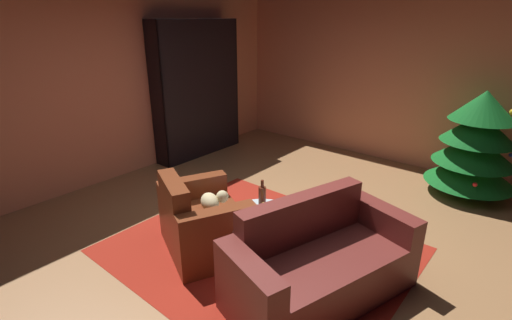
{
  "coord_description": "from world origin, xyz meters",
  "views": [
    {
      "loc": [
        2.16,
        -2.79,
        2.34
      ],
      "look_at": [
        -0.27,
        0.13,
        0.87
      ],
      "focal_mm": 26.3,
      "sensor_mm": 36.0,
      "label": 1
    }
  ],
  "objects_px": {
    "coffee_table": "(263,220)",
    "bottle_on_table": "(262,196)",
    "armchair_red": "(202,223)",
    "couch_red": "(319,265)",
    "decorated_tree": "(476,144)",
    "book_stack_on_table": "(264,212)",
    "bookshelf_unit": "(202,90)"
  },
  "relations": [
    {
      "from": "book_stack_on_table",
      "to": "coffee_table",
      "type": "bearing_deg",
      "value": -109.17
    },
    {
      "from": "bookshelf_unit",
      "to": "book_stack_on_table",
      "type": "height_order",
      "value": "bookshelf_unit"
    },
    {
      "from": "bookshelf_unit",
      "to": "decorated_tree",
      "type": "bearing_deg",
      "value": 15.57
    },
    {
      "from": "decorated_tree",
      "to": "coffee_table",
      "type": "bearing_deg",
      "value": -113.6
    },
    {
      "from": "armchair_red",
      "to": "coffee_table",
      "type": "height_order",
      "value": "armchair_red"
    },
    {
      "from": "armchair_red",
      "to": "couch_red",
      "type": "xyz_separation_m",
      "value": [
        1.3,
        0.18,
        -0.01
      ]
    },
    {
      "from": "armchair_red",
      "to": "couch_red",
      "type": "height_order",
      "value": "couch_red"
    },
    {
      "from": "coffee_table",
      "to": "bottle_on_table",
      "type": "bearing_deg",
      "value": 130.91
    },
    {
      "from": "bookshelf_unit",
      "to": "bottle_on_table",
      "type": "distance_m",
      "value": 3.17
    },
    {
      "from": "bookshelf_unit",
      "to": "bottle_on_table",
      "type": "height_order",
      "value": "bookshelf_unit"
    },
    {
      "from": "book_stack_on_table",
      "to": "couch_red",
      "type": "bearing_deg",
      "value": -11.92
    },
    {
      "from": "bottle_on_table",
      "to": "book_stack_on_table",
      "type": "bearing_deg",
      "value": -45.14
    },
    {
      "from": "couch_red",
      "to": "book_stack_on_table",
      "type": "distance_m",
      "value": 0.78
    },
    {
      "from": "bookshelf_unit",
      "to": "armchair_red",
      "type": "height_order",
      "value": "bookshelf_unit"
    },
    {
      "from": "armchair_red",
      "to": "decorated_tree",
      "type": "distance_m",
      "value": 3.76
    },
    {
      "from": "book_stack_on_table",
      "to": "decorated_tree",
      "type": "distance_m",
      "value": 3.2
    },
    {
      "from": "coffee_table",
      "to": "book_stack_on_table",
      "type": "bearing_deg",
      "value": 70.83
    },
    {
      "from": "bottle_on_table",
      "to": "armchair_red",
      "type": "bearing_deg",
      "value": -130.64
    },
    {
      "from": "armchair_red",
      "to": "couch_red",
      "type": "relative_size",
      "value": 0.66
    },
    {
      "from": "couch_red",
      "to": "bottle_on_table",
      "type": "distance_m",
      "value": 0.97
    },
    {
      "from": "armchair_red",
      "to": "coffee_table",
      "type": "relative_size",
      "value": 1.53
    },
    {
      "from": "couch_red",
      "to": "decorated_tree",
      "type": "distance_m",
      "value": 3.15
    },
    {
      "from": "couch_red",
      "to": "decorated_tree",
      "type": "height_order",
      "value": "decorated_tree"
    },
    {
      "from": "book_stack_on_table",
      "to": "decorated_tree",
      "type": "bearing_deg",
      "value": 66.38
    },
    {
      "from": "book_stack_on_table",
      "to": "bookshelf_unit",
      "type": "bearing_deg",
      "value": 147.51
    },
    {
      "from": "bottle_on_table",
      "to": "couch_red",
      "type": "bearing_deg",
      "value": -18.93
    },
    {
      "from": "armchair_red",
      "to": "decorated_tree",
      "type": "xyz_separation_m",
      "value": [
        1.84,
        3.26,
        0.42
      ]
    },
    {
      "from": "book_stack_on_table",
      "to": "bottle_on_table",
      "type": "distance_m",
      "value": 0.22
    },
    {
      "from": "bookshelf_unit",
      "to": "decorated_tree",
      "type": "height_order",
      "value": "bookshelf_unit"
    },
    {
      "from": "armchair_red",
      "to": "couch_red",
      "type": "bearing_deg",
      "value": 7.85
    },
    {
      "from": "couch_red",
      "to": "coffee_table",
      "type": "xyz_separation_m",
      "value": [
        -0.74,
        0.14,
        0.11
      ]
    },
    {
      "from": "bookshelf_unit",
      "to": "decorated_tree",
      "type": "xyz_separation_m",
      "value": [
        4.08,
        1.14,
        -0.4
      ]
    }
  ]
}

